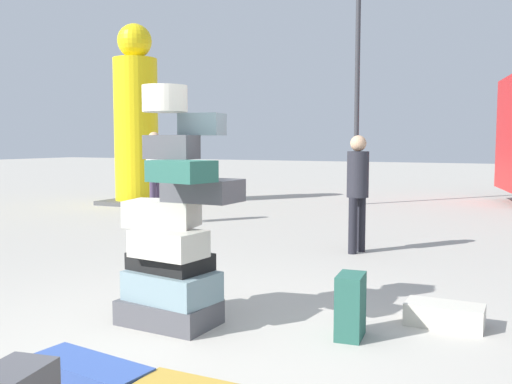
{
  "coord_description": "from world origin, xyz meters",
  "views": [
    {
      "loc": [
        2.26,
        -3.48,
        1.53
      ],
      "look_at": [
        -0.43,
        2.04,
        0.99
      ],
      "focal_mm": 39.37,
      "sensor_mm": 36.0,
      "label": 1
    }
  ],
  "objects_px": {
    "suitcase_cream_right_side": "(444,315)",
    "yellow_dummy_statue": "(136,125)",
    "suitcase_tower": "(174,236)",
    "lamp_post": "(358,29)",
    "person_tourist_with_camera": "(154,169)",
    "person_passerby_in_red": "(358,183)",
    "suitcase_teal_upright_blue": "(350,306)"
  },
  "relations": [
    {
      "from": "suitcase_tower",
      "to": "suitcase_cream_right_side",
      "type": "distance_m",
      "value": 2.36
    },
    {
      "from": "suitcase_tower",
      "to": "suitcase_cream_right_side",
      "type": "xyz_separation_m",
      "value": [
        2.06,
        0.95,
        -0.66
      ]
    },
    {
      "from": "suitcase_teal_upright_blue",
      "to": "lamp_post",
      "type": "distance_m",
      "value": 10.42
    },
    {
      "from": "person_passerby_in_red",
      "to": "suitcase_tower",
      "type": "bearing_deg",
      "value": 7.54
    },
    {
      "from": "suitcase_teal_upright_blue",
      "to": "yellow_dummy_statue",
      "type": "distance_m",
      "value": 10.47
    },
    {
      "from": "yellow_dummy_statue",
      "to": "lamp_post",
      "type": "xyz_separation_m",
      "value": [
        4.95,
        2.22,
        2.27
      ]
    },
    {
      "from": "suitcase_tower",
      "to": "suitcase_teal_upright_blue",
      "type": "distance_m",
      "value": 1.55
    },
    {
      "from": "suitcase_tower",
      "to": "person_tourist_with_camera",
      "type": "bearing_deg",
      "value": 127.72
    },
    {
      "from": "suitcase_teal_upright_blue",
      "to": "lamp_post",
      "type": "xyz_separation_m",
      "value": [
        -2.6,
        9.27,
        3.99
      ]
    },
    {
      "from": "suitcase_tower",
      "to": "suitcase_cream_right_side",
      "type": "relative_size",
      "value": 3.17
    },
    {
      "from": "suitcase_tower",
      "to": "suitcase_teal_upright_blue",
      "type": "xyz_separation_m",
      "value": [
        1.43,
        0.33,
        -0.5
      ]
    },
    {
      "from": "suitcase_teal_upright_blue",
      "to": "lamp_post",
      "type": "bearing_deg",
      "value": 99.67
    },
    {
      "from": "yellow_dummy_statue",
      "to": "person_tourist_with_camera",
      "type": "bearing_deg",
      "value": -47.09
    },
    {
      "from": "suitcase_tower",
      "to": "yellow_dummy_statue",
      "type": "relative_size",
      "value": 0.45
    },
    {
      "from": "person_tourist_with_camera",
      "to": "suitcase_teal_upright_blue",
      "type": "bearing_deg",
      "value": 31.66
    },
    {
      "from": "suitcase_teal_upright_blue",
      "to": "lamp_post",
      "type": "relative_size",
      "value": 0.08
    },
    {
      "from": "person_tourist_with_camera",
      "to": "suitcase_cream_right_side",
      "type": "bearing_deg",
      "value": 39.12
    },
    {
      "from": "suitcase_tower",
      "to": "lamp_post",
      "type": "bearing_deg",
      "value": 96.99
    },
    {
      "from": "suitcase_tower",
      "to": "lamp_post",
      "type": "height_order",
      "value": "lamp_post"
    },
    {
      "from": "suitcase_cream_right_side",
      "to": "lamp_post",
      "type": "height_order",
      "value": "lamp_post"
    },
    {
      "from": "person_tourist_with_camera",
      "to": "lamp_post",
      "type": "relative_size",
      "value": 0.26
    },
    {
      "from": "lamp_post",
      "to": "yellow_dummy_statue",
      "type": "bearing_deg",
      "value": -155.81
    },
    {
      "from": "suitcase_teal_upright_blue",
      "to": "lamp_post",
      "type": "height_order",
      "value": "lamp_post"
    },
    {
      "from": "yellow_dummy_statue",
      "to": "person_passerby_in_red",
      "type": "bearing_deg",
      "value": -28.96
    },
    {
      "from": "suitcase_tower",
      "to": "person_passerby_in_red",
      "type": "relative_size",
      "value": 1.22
    },
    {
      "from": "suitcase_teal_upright_blue",
      "to": "suitcase_cream_right_side",
      "type": "xyz_separation_m",
      "value": [
        0.63,
        0.62,
        -0.16
      ]
    },
    {
      "from": "suitcase_cream_right_side",
      "to": "lamp_post",
      "type": "xyz_separation_m",
      "value": [
        -3.23,
        8.64,
        4.15
      ]
    },
    {
      "from": "person_tourist_with_camera",
      "to": "yellow_dummy_statue",
      "type": "height_order",
      "value": "yellow_dummy_statue"
    },
    {
      "from": "suitcase_cream_right_side",
      "to": "person_tourist_with_camera",
      "type": "relative_size",
      "value": 0.36
    },
    {
      "from": "suitcase_tower",
      "to": "suitcase_teal_upright_blue",
      "type": "height_order",
      "value": "suitcase_tower"
    },
    {
      "from": "suitcase_cream_right_side",
      "to": "yellow_dummy_statue",
      "type": "relative_size",
      "value": 0.14
    },
    {
      "from": "lamp_post",
      "to": "person_tourist_with_camera",
      "type": "bearing_deg",
      "value": -116.41
    }
  ]
}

